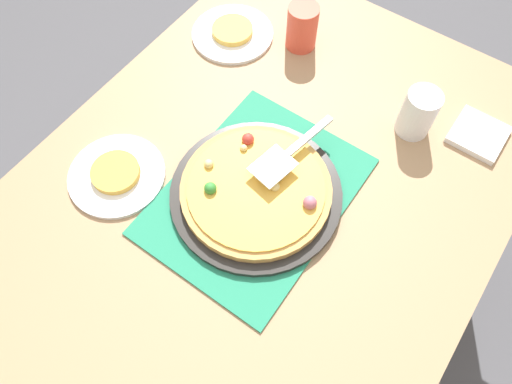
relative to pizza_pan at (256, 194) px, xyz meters
name	(u,v)px	position (x,y,z in m)	size (l,w,h in m)	color
ground_plane	(256,294)	(0.00, 0.00, -0.76)	(8.00, 8.00, 0.00)	#4C4C51
dining_table	(256,217)	(0.00, 0.00, -0.12)	(1.40, 1.00, 0.75)	#9E7A56
placemat	(256,196)	(0.00, 0.00, -0.01)	(0.48, 0.36, 0.01)	#237F5B
pizza_pan	(256,194)	(0.00, 0.00, 0.00)	(0.38, 0.38, 0.01)	black
pizza	(256,189)	(0.00, 0.00, 0.02)	(0.33, 0.33, 0.05)	tan
plate_near_left	(117,175)	(-0.14, 0.29, -0.01)	(0.22, 0.22, 0.01)	white
plate_far_right	(233,34)	(0.37, 0.34, -0.01)	(0.22, 0.22, 0.01)	white
served_slice_left	(115,172)	(-0.14, 0.29, 0.01)	(0.11, 0.11, 0.02)	gold
served_slice_right	(232,30)	(0.37, 0.34, 0.01)	(0.11, 0.11, 0.02)	#EAB747
cup_near	(418,113)	(0.37, -0.20, 0.05)	(0.08, 0.08, 0.12)	white
cup_far	(302,27)	(0.45, 0.17, 0.05)	(0.08, 0.08, 0.12)	#E04C38
pizza_server	(288,153)	(0.10, -0.02, 0.06)	(0.23, 0.09, 0.01)	silver
napkin_stack	(478,134)	(0.44, -0.34, -0.01)	(0.12, 0.12, 0.02)	white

